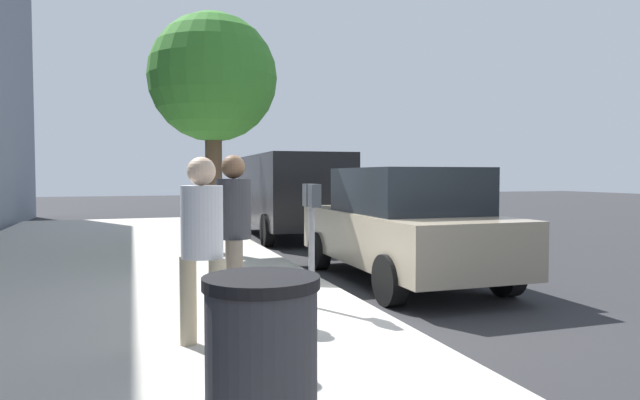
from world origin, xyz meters
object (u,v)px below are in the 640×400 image
at_px(parking_meter, 312,219).
at_px(pedestrian_bystander, 202,238).
at_px(street_tree, 213,80).
at_px(trash_bin, 262,376).
at_px(parked_van_far, 290,190).
at_px(traffic_signal, 220,139).
at_px(pedestrian_at_meter, 234,221).
at_px(parked_sedan_near, 403,225).

bearing_deg(parking_meter, pedestrian_bystander, 129.29).
height_order(street_tree, trash_bin, street_tree).
distance_m(parked_van_far, trash_bin, 11.95).
bearing_deg(traffic_signal, pedestrian_bystander, 170.43).
bearing_deg(pedestrian_at_meter, pedestrian_bystander, -108.96).
distance_m(parked_sedan_near, trash_bin, 6.03).
xyz_separation_m(parking_meter, traffic_signal, (8.16, -0.20, 1.41)).
bearing_deg(pedestrian_at_meter, trash_bin, -93.70).
bearing_deg(traffic_signal, parked_van_far, -90.26).
height_order(parked_van_far, traffic_signal, traffic_signal).
bearing_deg(parking_meter, parked_sedan_near, -50.17).
bearing_deg(parked_van_far, trash_bin, 163.61).
distance_m(pedestrian_bystander, parked_sedan_near, 4.42).
height_order(pedestrian_bystander, traffic_signal, traffic_signal).
height_order(pedestrian_bystander, trash_bin, pedestrian_bystander).
bearing_deg(parking_meter, trash_bin, 157.97).
relative_size(pedestrian_bystander, trash_bin, 1.65).
bearing_deg(parked_van_far, street_tree, 143.94).
height_order(parking_meter, pedestrian_bystander, pedestrian_bystander).
height_order(pedestrian_at_meter, parked_sedan_near, pedestrian_at_meter).
distance_m(parking_meter, parked_van_far, 8.41).
bearing_deg(parked_van_far, pedestrian_at_meter, 160.26).
xyz_separation_m(traffic_signal, trash_bin, (-11.46, 1.53, -1.92)).
bearing_deg(pedestrian_bystander, traffic_signal, 43.31).
xyz_separation_m(parking_meter, parked_van_far, (8.16, -2.03, 0.09)).
bearing_deg(parked_van_far, traffic_signal, 89.74).
height_order(pedestrian_bystander, parked_van_far, parked_van_far).
bearing_deg(street_tree, pedestrian_bystander, 171.03).
bearing_deg(trash_bin, street_tree, -6.36).
xyz_separation_m(parking_meter, pedestrian_bystander, (-1.12, 1.36, -0.05)).
distance_m(pedestrian_bystander, street_tree, 6.40).
distance_m(parking_meter, trash_bin, 3.59).
bearing_deg(parking_meter, pedestrian_at_meter, 89.90).
bearing_deg(street_tree, traffic_signal, -10.58).
bearing_deg(parked_van_far, parked_sedan_near, 180.00).
bearing_deg(parked_sedan_near, parking_meter, 129.83).
relative_size(pedestrian_at_meter, parked_sedan_near, 0.39).
distance_m(parking_meter, pedestrian_at_meter, 0.89).
relative_size(pedestrian_at_meter, trash_bin, 1.71).
distance_m(pedestrian_at_meter, parked_van_far, 8.66).
bearing_deg(trash_bin, parked_van_far, -16.39).
bearing_deg(pedestrian_at_meter, parked_van_far, 74.19).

